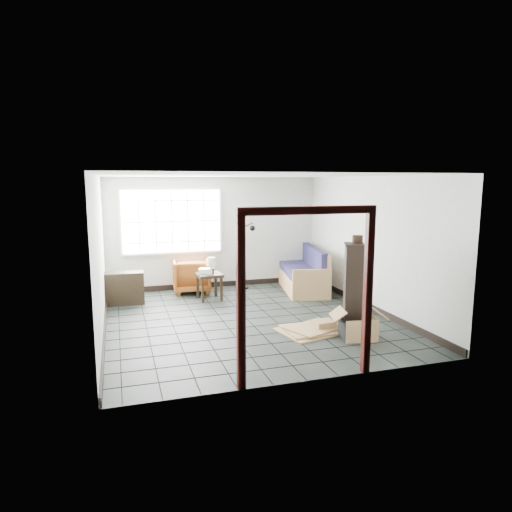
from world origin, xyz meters
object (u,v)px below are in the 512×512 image
object	(u,v)px
futon_sofa	(304,274)
tall_shelf	(353,288)
armchair	(191,274)
side_table	(209,278)

from	to	relation	value
futon_sofa	tall_shelf	world-z (taller)	tall_shelf
armchair	tall_shelf	size ratio (longest dim) A/B	0.55
futon_sofa	side_table	size ratio (longest dim) A/B	4.16
armchair	side_table	distance (m)	0.83
futon_sofa	tall_shelf	size ratio (longest dim) A/B	1.56
futon_sofa	side_table	bearing A→B (deg)	-161.49
futon_sofa	tall_shelf	distance (m)	3.22
futon_sofa	side_table	world-z (taller)	futon_sofa
side_table	tall_shelf	world-z (taller)	tall_shelf
armchair	side_table	bearing A→B (deg)	112.57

